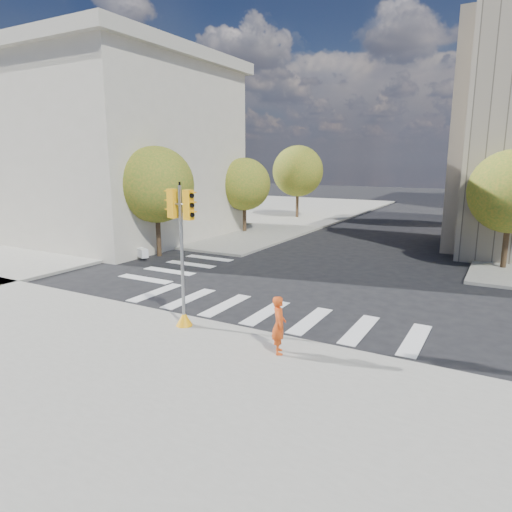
{
  "coord_description": "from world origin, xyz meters",
  "views": [
    {
      "loc": [
        7.54,
        -16.42,
        5.66
      ],
      "look_at": [
        -0.62,
        -1.83,
        2.1
      ],
      "focal_mm": 32.0,
      "sensor_mm": 36.0,
      "label": 1
    }
  ],
  "objects": [
    {
      "name": "sidewalk_near",
      "position": [
        0.0,
        -11.0,
        0.07
      ],
      "size": [
        30.0,
        14.0,
        0.15
      ],
      "primitive_type": "cube",
      "color": "gray",
      "rests_on": "ground"
    },
    {
      "name": "ground",
      "position": [
        0.0,
        0.0,
        0.0
      ],
      "size": [
        160.0,
        160.0,
        0.0
      ],
      "primitive_type": "plane",
      "color": "black",
      "rests_on": "ground"
    },
    {
      "name": "planter_wall",
      "position": [
        -13.0,
        3.78,
        0.4
      ],
      "size": [
        5.64,
        2.82,
        0.5
      ],
      "primitive_type": "cube",
      "rotation": [
        0.0,
        0.0,
        -0.42
      ],
      "color": "white",
      "rests_on": "sidewalk_left_near"
    },
    {
      "name": "traffic_signal",
      "position": [
        -1.7,
        -4.87,
        2.2
      ],
      "size": [
        1.08,
        0.56,
        4.81
      ],
      "rotation": [
        0.0,
        0.0,
        -0.17
      ],
      "color": "#FBA50D",
      "rests_on": "sidewalk_near"
    },
    {
      "name": "tree_lw_mid",
      "position": [
        -10.5,
        14.0,
        3.76
      ],
      "size": [
        4.0,
        4.0,
        5.77
      ],
      "color": "#382616",
      "rests_on": "ground"
    },
    {
      "name": "photographer",
      "position": [
        2.08,
        -5.3,
        1.0
      ],
      "size": [
        0.67,
        0.74,
        1.71
      ],
      "primitive_type": "imported",
      "rotation": [
        0.0,
        0.0,
        2.12
      ],
      "color": "#D14613",
      "rests_on": "sidewalk_near"
    },
    {
      "name": "classical_building",
      "position": [
        -20.0,
        8.0,
        6.44
      ],
      "size": [
        19.0,
        15.0,
        12.7
      ],
      "color": "beige",
      "rests_on": "ground"
    },
    {
      "name": "sidewalk_far_left",
      "position": [
        -20.0,
        26.0,
        0.07
      ],
      "size": [
        28.0,
        40.0,
        0.15
      ],
      "primitive_type": "cube",
      "color": "gray",
      "rests_on": "ground"
    },
    {
      "name": "tree_lw_near",
      "position": [
        -10.5,
        4.0,
        4.2
      ],
      "size": [
        4.4,
        4.4,
        6.41
      ],
      "color": "#382616",
      "rests_on": "ground"
    },
    {
      "name": "tree_lw_far",
      "position": [
        -10.5,
        24.0,
        4.54
      ],
      "size": [
        4.8,
        4.8,
        6.95
      ],
      "color": "#382616",
      "rests_on": "ground"
    },
    {
      "name": "tree_re_near",
      "position": [
        7.5,
        10.0,
        4.05
      ],
      "size": [
        4.2,
        4.2,
        6.16
      ],
      "color": "#382616",
      "rests_on": "ground"
    }
  ]
}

